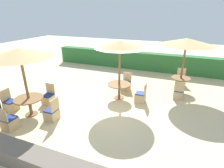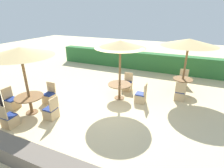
# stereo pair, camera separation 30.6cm
# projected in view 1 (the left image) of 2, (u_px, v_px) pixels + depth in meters

# --- Properties ---
(ground_plane) EXTENTS (40.00, 40.00, 0.00)m
(ground_plane) POSITION_uv_depth(u_px,v_px,m) (107.00, 108.00, 7.64)
(ground_plane) COLOR beige
(hedge_row) EXTENTS (13.00, 0.70, 1.23)m
(hedge_row) POSITION_uv_depth(u_px,v_px,m) (140.00, 61.00, 12.70)
(hedge_row) COLOR #2D6B33
(hedge_row) RESTS_ON ground_plane
(stone_border) EXTENTS (10.00, 0.56, 0.52)m
(stone_border) POSITION_uv_depth(u_px,v_px,m) (51.00, 167.00, 4.41)
(stone_border) COLOR #6B6056
(stone_border) RESTS_ON ground_plane
(parasol_front_left) EXTENTS (2.43, 2.43, 2.72)m
(parasol_front_left) POSITION_uv_depth(u_px,v_px,m) (19.00, 53.00, 6.20)
(parasol_front_left) COLOR brown
(parasol_front_left) RESTS_ON ground_plane
(round_table_front_left) EXTENTS (1.10, 1.10, 0.75)m
(round_table_front_left) POSITION_uv_depth(u_px,v_px,m) (29.00, 101.00, 6.94)
(round_table_front_left) COLOR brown
(round_table_front_left) RESTS_ON ground_plane
(patio_chair_front_left_south) EXTENTS (0.46, 0.46, 0.93)m
(patio_chair_front_left_south) POSITION_uv_depth(u_px,v_px,m) (9.00, 122.00, 6.18)
(patio_chair_front_left_south) COLOR tan
(patio_chair_front_left_south) RESTS_ON ground_plane
(patio_chair_front_left_west) EXTENTS (0.46, 0.46, 0.93)m
(patio_chair_front_left_west) POSITION_uv_depth(u_px,v_px,m) (11.00, 105.00, 7.37)
(patio_chair_front_left_west) COLOR tan
(patio_chair_front_left_west) RESTS_ON ground_plane
(patio_chair_front_left_east) EXTENTS (0.46, 0.46, 0.93)m
(patio_chair_front_left_east) POSITION_uv_depth(u_px,v_px,m) (52.00, 114.00, 6.72)
(patio_chair_front_left_east) COLOR tan
(patio_chair_front_left_east) RESTS_ON ground_plane
(patio_chair_front_left_north) EXTENTS (0.46, 0.46, 0.93)m
(patio_chair_front_left_north) POSITION_uv_depth(u_px,v_px,m) (49.00, 98.00, 7.91)
(patio_chair_front_left_north) COLOR tan
(patio_chair_front_left_north) RESTS_ON ground_plane
(parasol_back_right) EXTENTS (2.61, 2.61, 2.74)m
(parasol_back_right) POSITION_uv_depth(u_px,v_px,m) (187.00, 42.00, 8.32)
(parasol_back_right) COLOR brown
(parasol_back_right) RESTS_ON ground_plane
(round_table_back_right) EXTENTS (0.97, 0.97, 0.75)m
(round_table_back_right) POSITION_uv_depth(u_px,v_px,m) (180.00, 81.00, 9.08)
(round_table_back_right) COLOR brown
(round_table_back_right) RESTS_ON ground_plane
(patio_chair_back_right_north) EXTENTS (0.46, 0.46, 0.93)m
(patio_chair_back_right_north) POSITION_uv_depth(u_px,v_px,m) (180.00, 80.00, 9.99)
(patio_chair_back_right_north) COLOR tan
(patio_chair_back_right_north) RESTS_ON ground_plane
(patio_chair_back_right_south) EXTENTS (0.46, 0.46, 0.93)m
(patio_chair_back_right_south) POSITION_uv_depth(u_px,v_px,m) (178.00, 93.00, 8.40)
(patio_chair_back_right_south) COLOR tan
(patio_chair_back_right_south) RESTS_ON ground_plane
(parasol_center) EXTENTS (2.26, 2.26, 2.76)m
(parasol_center) POSITION_uv_depth(u_px,v_px,m) (120.00, 45.00, 7.56)
(parasol_center) COLOR brown
(parasol_center) RESTS_ON ground_plane
(round_table_center) EXTENTS (1.10, 1.10, 0.74)m
(round_table_center) POSITION_uv_depth(u_px,v_px,m) (119.00, 87.00, 8.32)
(round_table_center) COLOR brown
(round_table_center) RESTS_ON ground_plane
(patio_chair_center_east) EXTENTS (0.46, 0.46, 0.93)m
(patio_chair_center_east) POSITION_uv_depth(u_px,v_px,m) (141.00, 97.00, 8.08)
(patio_chair_center_east) COLOR tan
(patio_chair_center_east) RESTS_ON ground_plane
(patio_chair_center_north) EXTENTS (0.46, 0.46, 0.93)m
(patio_chair_center_north) POSITION_uv_depth(u_px,v_px,m) (126.00, 85.00, 9.34)
(patio_chair_center_north) COLOR tan
(patio_chair_center_north) RESTS_ON ground_plane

